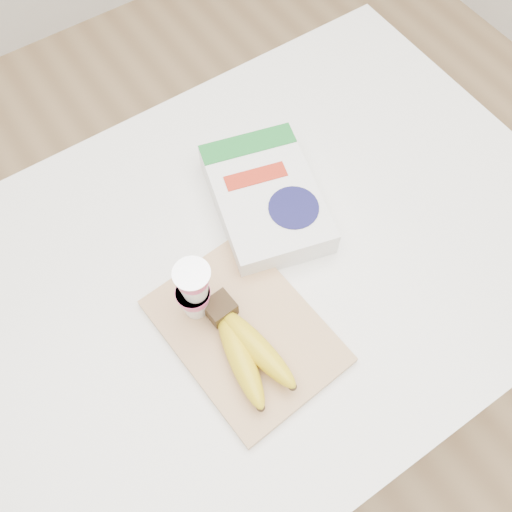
{
  "coord_description": "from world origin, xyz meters",
  "views": [
    {
      "loc": [
        -0.24,
        -0.41,
        1.92
      ],
      "look_at": [
        0.03,
        -0.01,
        1.02
      ],
      "focal_mm": 40.0,
      "sensor_mm": 36.0,
      "label": 1
    }
  ],
  "objects_px": {
    "cereal_box": "(266,198)",
    "table": "(246,354)",
    "bananas": "(246,348)",
    "yogurt_stack": "(194,291)",
    "cutting_board": "(245,331)"
  },
  "relations": [
    {
      "from": "cutting_board",
      "to": "yogurt_stack",
      "type": "bearing_deg",
      "value": 116.94
    },
    {
      "from": "yogurt_stack",
      "to": "bananas",
      "type": "bearing_deg",
      "value": -77.3
    },
    {
      "from": "bananas",
      "to": "cereal_box",
      "type": "height_order",
      "value": "bananas"
    },
    {
      "from": "table",
      "to": "yogurt_stack",
      "type": "bearing_deg",
      "value": -164.65
    },
    {
      "from": "cutting_board",
      "to": "bananas",
      "type": "xyz_separation_m",
      "value": [
        -0.02,
        -0.04,
        0.03
      ]
    },
    {
      "from": "cutting_board",
      "to": "cereal_box",
      "type": "relative_size",
      "value": 1.0
    },
    {
      "from": "table",
      "to": "cereal_box",
      "type": "bearing_deg",
      "value": 37.32
    },
    {
      "from": "cutting_board",
      "to": "table",
      "type": "bearing_deg",
      "value": 55.38
    },
    {
      "from": "cereal_box",
      "to": "yogurt_stack",
      "type": "bearing_deg",
      "value": -136.74
    },
    {
      "from": "cereal_box",
      "to": "table",
      "type": "bearing_deg",
      "value": -127.06
    },
    {
      "from": "table",
      "to": "bananas",
      "type": "distance_m",
      "value": 0.56
    },
    {
      "from": "yogurt_stack",
      "to": "cereal_box",
      "type": "distance_m",
      "value": 0.26
    },
    {
      "from": "table",
      "to": "cutting_board",
      "type": "height_order",
      "value": "cutting_board"
    },
    {
      "from": "bananas",
      "to": "table",
      "type": "bearing_deg",
      "value": 59.53
    },
    {
      "from": "table",
      "to": "yogurt_stack",
      "type": "height_order",
      "value": "yogurt_stack"
    }
  ]
}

